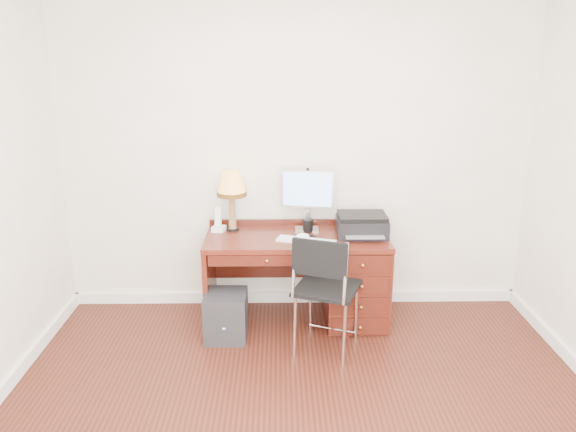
{
  "coord_description": "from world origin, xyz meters",
  "views": [
    {
      "loc": [
        -0.15,
        -2.97,
        2.23
      ],
      "look_at": [
        -0.08,
        1.2,
        0.98
      ],
      "focal_mm": 35.0,
      "sensor_mm": 36.0,
      "label": 1
    }
  ],
  "objects_px": {
    "desk": "(335,274)",
    "printer": "(362,225)",
    "monitor": "(307,192)",
    "chair": "(328,283)",
    "leg_lamp": "(232,187)",
    "phone": "(219,224)",
    "equipment_box": "(226,316)"
  },
  "relations": [
    {
      "from": "printer",
      "to": "phone",
      "type": "distance_m",
      "value": 1.2
    },
    {
      "from": "chair",
      "to": "equipment_box",
      "type": "relative_size",
      "value": 2.47
    },
    {
      "from": "phone",
      "to": "desk",
      "type": "bearing_deg",
      "value": 7.81
    },
    {
      "from": "printer",
      "to": "leg_lamp",
      "type": "distance_m",
      "value": 1.12
    },
    {
      "from": "desk",
      "to": "phone",
      "type": "distance_m",
      "value": 1.06
    },
    {
      "from": "monitor",
      "to": "chair",
      "type": "xyz_separation_m",
      "value": [
        0.12,
        -0.75,
        -0.5
      ]
    },
    {
      "from": "phone",
      "to": "equipment_box",
      "type": "bearing_deg",
      "value": -63.93
    },
    {
      "from": "desk",
      "to": "phone",
      "type": "relative_size",
      "value": 7.06
    },
    {
      "from": "printer",
      "to": "phone",
      "type": "relative_size",
      "value": 1.92
    },
    {
      "from": "monitor",
      "to": "leg_lamp",
      "type": "height_order",
      "value": "same"
    },
    {
      "from": "desk",
      "to": "phone",
      "type": "xyz_separation_m",
      "value": [
        -0.98,
        0.14,
        0.4
      ]
    },
    {
      "from": "monitor",
      "to": "leg_lamp",
      "type": "xyz_separation_m",
      "value": [
        -0.63,
        -0.03,
        0.05
      ]
    },
    {
      "from": "leg_lamp",
      "to": "chair",
      "type": "relative_size",
      "value": 0.54
    },
    {
      "from": "chair",
      "to": "equipment_box",
      "type": "height_order",
      "value": "chair"
    },
    {
      "from": "phone",
      "to": "chair",
      "type": "height_order",
      "value": "phone"
    },
    {
      "from": "desk",
      "to": "equipment_box",
      "type": "xyz_separation_m",
      "value": [
        -0.89,
        -0.32,
        -0.22
      ]
    },
    {
      "from": "chair",
      "to": "desk",
      "type": "bearing_deg",
      "value": 99.62
    },
    {
      "from": "desk",
      "to": "equipment_box",
      "type": "relative_size",
      "value": 3.91
    },
    {
      "from": "printer",
      "to": "chair",
      "type": "bearing_deg",
      "value": -119.21
    },
    {
      "from": "phone",
      "to": "chair",
      "type": "bearing_deg",
      "value": -23.26
    },
    {
      "from": "phone",
      "to": "chair",
      "type": "xyz_separation_m",
      "value": [
        0.87,
        -0.7,
        -0.24
      ]
    },
    {
      "from": "desk",
      "to": "chair",
      "type": "relative_size",
      "value": 1.58
    },
    {
      "from": "desk",
      "to": "monitor",
      "type": "distance_m",
      "value": 0.72
    },
    {
      "from": "leg_lamp",
      "to": "equipment_box",
      "type": "distance_m",
      "value": 1.05
    },
    {
      "from": "monitor",
      "to": "desk",
      "type": "bearing_deg",
      "value": -28.23
    },
    {
      "from": "leg_lamp",
      "to": "desk",
      "type": "bearing_deg",
      "value": -10.52
    },
    {
      "from": "desk",
      "to": "printer",
      "type": "height_order",
      "value": "printer"
    },
    {
      "from": "monitor",
      "to": "phone",
      "type": "distance_m",
      "value": 0.79
    },
    {
      "from": "monitor",
      "to": "printer",
      "type": "relative_size",
      "value": 1.25
    },
    {
      "from": "equipment_box",
      "to": "printer",
      "type": "bearing_deg",
      "value": 17.88
    },
    {
      "from": "printer",
      "to": "leg_lamp",
      "type": "bearing_deg",
      "value": 172.3
    },
    {
      "from": "phone",
      "to": "chair",
      "type": "distance_m",
      "value": 1.14
    }
  ]
}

